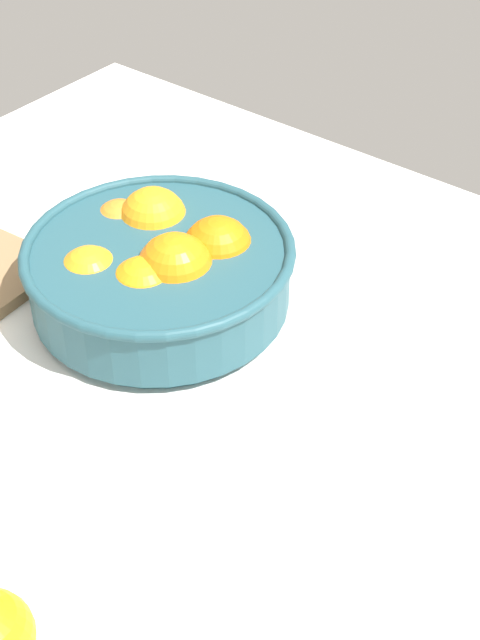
{
  "coord_description": "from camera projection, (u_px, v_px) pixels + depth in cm",
  "views": [
    {
      "loc": [
        41.25,
        -51.97,
        63.93
      ],
      "look_at": [
        -1.88,
        3.05,
        5.4
      ],
      "focal_mm": 51.56,
      "sensor_mm": 36.0,
      "label": 1
    }
  ],
  "objects": [
    {
      "name": "ground_plane",
      "position": [
        236.0,
        395.0,
        0.93
      ],
      "size": [
        124.75,
        94.11,
        3.0
      ],
      "primitive_type": "cube",
      "color": "white"
    },
    {
      "name": "fruit_bowl",
      "position": [
        159.0,
        270.0,
        0.98
      ],
      "size": [
        29.05,
        29.05,
        10.7
      ],
      "color": "#234C56",
      "rests_on": "ground_plane"
    }
  ]
}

